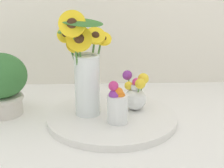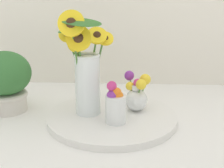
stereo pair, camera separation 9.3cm
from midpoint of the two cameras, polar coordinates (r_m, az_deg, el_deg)
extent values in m
plane|color=white|center=(1.09, -3.90, -8.56)|extent=(6.00, 6.00, 0.00)
cylinder|color=white|center=(1.16, -2.30, -6.15)|extent=(0.48, 0.48, 0.02)
cylinder|color=silver|center=(1.13, -6.89, -0.42)|extent=(0.09, 0.09, 0.21)
torus|color=silver|center=(1.10, -7.10, 5.07)|extent=(0.09, 0.09, 0.01)
cylinder|color=#427533|center=(1.15, -5.53, 1.97)|extent=(0.06, 0.08, 0.23)
cylinder|color=yellow|center=(1.16, -4.18, 8.28)|extent=(0.07, 0.06, 0.06)
sphere|color=#382314|center=(1.16, -4.18, 8.28)|extent=(0.03, 0.03, 0.03)
cylinder|color=#427533|center=(1.14, -6.36, 2.19)|extent=(0.05, 0.06, 0.25)
cylinder|color=yellow|center=(1.14, -5.41, 8.78)|extent=(0.08, 0.06, 0.07)
sphere|color=#382314|center=(1.14, -5.41, 8.78)|extent=(0.03, 0.03, 0.03)
cylinder|color=#427533|center=(1.13, -8.02, 1.36)|extent=(0.04, 0.04, 0.23)
cylinder|color=yellow|center=(1.12, -9.00, 7.22)|extent=(0.08, 0.05, 0.07)
sphere|color=#382314|center=(1.12, -9.00, 7.22)|extent=(0.03, 0.03, 0.03)
cylinder|color=#427533|center=(1.10, -7.97, 1.69)|extent=(0.01, 0.05, 0.26)
cylinder|color=yellow|center=(1.05, -8.58, 8.15)|extent=(0.09, 0.05, 0.09)
sphere|color=#382314|center=(1.05, -8.58, 8.15)|extent=(0.04, 0.04, 0.04)
cylinder|color=#427533|center=(1.14, -8.82, 3.22)|extent=(0.07, 0.01, 0.22)
cylinder|color=yellow|center=(1.12, -10.83, 8.91)|extent=(0.08, 0.04, 0.07)
sphere|color=#382314|center=(1.12, -10.83, 8.91)|extent=(0.03, 0.03, 0.03)
cylinder|color=#427533|center=(1.09, -8.76, 3.41)|extent=(0.03, 0.07, 0.28)
cylinder|color=yellow|center=(1.03, -9.92, 10.79)|extent=(0.09, 0.05, 0.09)
sphere|color=#382314|center=(1.03, -9.92, 10.79)|extent=(0.04, 0.04, 0.04)
ellipsoid|color=#38702D|center=(1.03, -8.20, 11.08)|extent=(0.15, 0.09, 0.04)
ellipsoid|color=#38702D|center=(1.12, -10.27, 10.10)|extent=(0.10, 0.15, 0.04)
cylinder|color=white|center=(1.08, -1.45, -4.59)|extent=(0.07, 0.07, 0.10)
cylinder|color=#568E42|center=(1.07, -1.25, -3.30)|extent=(0.01, 0.02, 0.07)
sphere|color=orange|center=(1.05, -1.35, -1.54)|extent=(0.03, 0.03, 0.03)
cylinder|color=#568E42|center=(1.06, -1.50, -3.11)|extent=(0.03, 0.01, 0.10)
sphere|color=#C6337A|center=(1.05, -2.26, -0.40)|extent=(0.03, 0.03, 0.03)
cylinder|color=#568E42|center=(1.08, -2.04, -4.10)|extent=(0.01, 0.02, 0.08)
sphere|color=purple|center=(1.05, -2.08, -2.12)|extent=(0.04, 0.04, 0.04)
cylinder|color=#568E42|center=(1.08, -1.30, -4.22)|extent=(0.01, 0.01, 0.08)
sphere|color=orange|center=(1.06, -1.21, -2.30)|extent=(0.04, 0.04, 0.04)
sphere|color=white|center=(1.19, 2.01, -2.83)|extent=(0.08, 0.08, 0.08)
cylinder|color=white|center=(1.17, 2.04, -0.50)|extent=(0.04, 0.04, 0.02)
cylinder|color=#568E42|center=(1.18, 1.35, -2.13)|extent=(0.03, 0.02, 0.07)
sphere|color=yellow|center=(1.17, 0.81, -0.33)|extent=(0.03, 0.03, 0.03)
cylinder|color=#568E42|center=(1.19, 3.14, -1.23)|extent=(0.02, 0.03, 0.09)
sphere|color=yellow|center=(1.19, 3.54, 0.96)|extent=(0.04, 0.04, 0.04)
cylinder|color=#568E42|center=(1.17, 1.93, -1.47)|extent=(0.02, 0.01, 0.07)
sphere|color=#C6337A|center=(1.16, 2.21, 0.30)|extent=(0.03, 0.03, 0.03)
cylinder|color=#568E42|center=(1.16, 2.42, -1.84)|extent=(0.02, 0.01, 0.08)
sphere|color=yellow|center=(1.14, 2.90, 0.03)|extent=(0.04, 0.04, 0.04)
cylinder|color=#568E42|center=(1.20, 1.29, -1.10)|extent=(0.03, 0.03, 0.11)
sphere|color=purple|center=(1.20, 0.59, 1.60)|extent=(0.04, 0.04, 0.04)
cylinder|color=beige|center=(1.29, -21.23, -3.59)|extent=(0.14, 0.14, 0.08)
torus|color=beige|center=(1.28, -21.36, -2.41)|extent=(0.16, 0.16, 0.02)
ellipsoid|color=#336B33|center=(1.26, -21.81, 1.38)|extent=(0.20, 0.20, 0.17)
camera|label=1|loc=(0.05, -92.38, -0.75)|focal=50.00mm
camera|label=2|loc=(0.05, 87.62, 0.75)|focal=50.00mm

